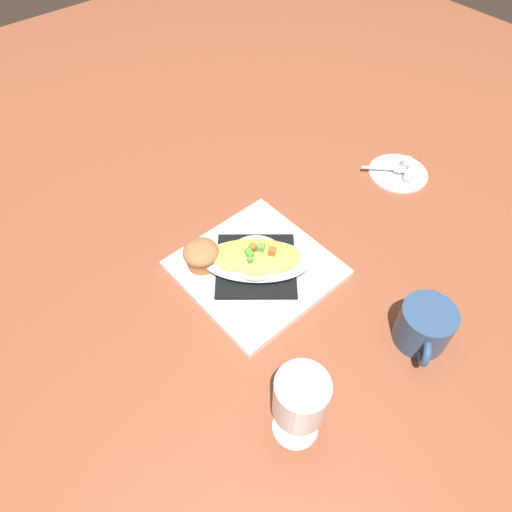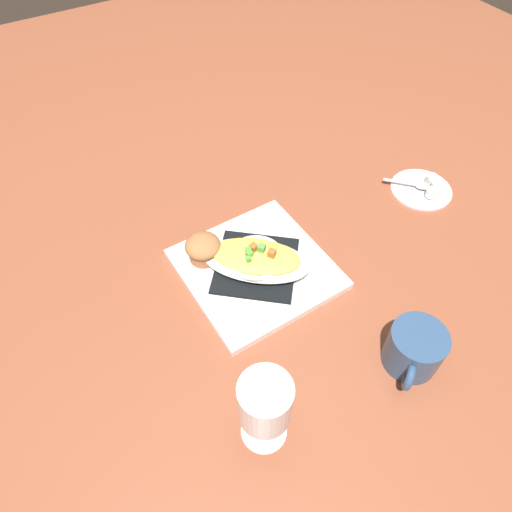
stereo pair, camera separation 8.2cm
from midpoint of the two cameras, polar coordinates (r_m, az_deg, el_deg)
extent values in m
plane|color=brown|center=(0.85, 2.74, -2.10)|extent=(2.60, 2.60, 0.00)
cube|color=white|center=(0.85, 2.76, -1.79)|extent=(0.26, 0.26, 0.02)
cube|color=black|center=(0.84, 2.79, -1.34)|extent=(0.21, 0.21, 0.01)
ellipsoid|color=silver|center=(0.83, 2.82, -0.71)|extent=(0.21, 0.21, 0.02)
torus|color=silver|center=(0.82, 2.85, -0.34)|extent=(0.15, 0.15, 0.01)
ellipsoid|color=#F3D44E|center=(0.82, 2.86, -0.19)|extent=(0.17, 0.18, 0.02)
cube|color=#A95E29|center=(0.80, 4.89, 0.20)|extent=(0.02, 0.02, 0.01)
cube|color=#539A44|center=(0.81, 3.65, 0.72)|extent=(0.02, 0.02, 0.01)
cube|color=#529A3E|center=(0.79, 1.98, -0.55)|extent=(0.01, 0.01, 0.01)
cube|color=#56A73C|center=(0.80, 1.91, 0.29)|extent=(0.01, 0.01, 0.01)
cube|color=#A95F26|center=(0.81, 2.40, 0.84)|extent=(0.02, 0.02, 0.01)
cube|color=#4FA537|center=(0.80, 1.92, 0.47)|extent=(0.01, 0.01, 0.01)
cylinder|color=#A36139|center=(0.84, -3.82, 0.23)|extent=(0.06, 0.06, 0.03)
ellipsoid|color=#9D683E|center=(0.83, -3.89, 1.13)|extent=(0.07, 0.07, 0.03)
ellipsoid|color=#4C0F23|center=(0.82, -3.92, 1.47)|extent=(0.03, 0.03, 0.01)
cylinder|color=#2F4C72|center=(0.78, 22.09, -10.83)|extent=(0.09, 0.09, 0.08)
torus|color=#2F4C72|center=(0.75, 21.62, -13.98)|extent=(0.04, 0.04, 0.05)
cylinder|color=#4C2D14|center=(0.80, 21.56, -11.71)|extent=(0.08, 0.08, 0.02)
cylinder|color=white|center=(0.71, 4.50, -21.10)|extent=(0.07, 0.07, 0.00)
cylinder|color=white|center=(0.68, 4.69, -20.17)|extent=(0.01, 0.01, 0.07)
cylinder|color=white|center=(0.61, 5.14, -17.96)|extent=(0.07, 0.07, 0.08)
cylinder|color=silver|center=(0.63, 5.01, -18.60)|extent=(0.06, 0.06, 0.04)
cylinder|color=white|center=(1.07, 22.02, 7.69)|extent=(0.13, 0.13, 0.01)
ellipsoid|color=silver|center=(1.07, 22.16, 8.03)|extent=(0.04, 0.04, 0.01)
cube|color=silver|center=(1.06, 19.67, 8.58)|extent=(0.06, 0.06, 0.00)
cylinder|color=silver|center=(1.05, 23.18, 7.14)|extent=(0.02, 0.02, 0.02)
cylinder|color=white|center=(1.07, 23.73, 7.83)|extent=(0.02, 0.02, 0.02)
cylinder|color=white|center=(1.09, 23.14, 8.75)|extent=(0.02, 0.02, 0.02)
camera|label=1|loc=(0.04, -87.13, 3.51)|focal=32.05mm
camera|label=2|loc=(0.04, 92.87, -3.51)|focal=32.05mm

